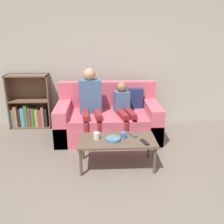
{
  "coord_description": "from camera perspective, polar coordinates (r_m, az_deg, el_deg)",
  "views": [
    {
      "loc": [
        -0.27,
        -1.95,
        1.86
      ],
      "look_at": [
        -0.1,
        1.64,
        0.63
      ],
      "focal_mm": 40.0,
      "sensor_mm": 36.0,
      "label": 1
    }
  ],
  "objects": [
    {
      "name": "wall_back",
      "position": [
        4.85,
        0.45,
        12.26
      ],
      "size": [
        12.0,
        0.06,
        2.6
      ],
      "color": "#B7B2A8",
      "rests_on": "ground_plane"
    },
    {
      "name": "couch",
      "position": [
        4.42,
        -0.85,
        -1.78
      ],
      "size": [
        1.76,
        0.97,
        0.91
      ],
      "color": "#DB5B70",
      "rests_on": "ground_plane"
    },
    {
      "name": "bookshelf",
      "position": [
        5.07,
        -18.15,
        0.85
      ],
      "size": [
        0.78,
        0.28,
        1.02
      ],
      "color": "brown",
      "rests_on": "ground_plane"
    },
    {
      "name": "coffee_table",
      "position": [
        3.44,
        1.17,
        -6.88
      ],
      "size": [
        1.05,
        0.52,
        0.41
      ],
      "color": "brown",
      "rests_on": "ground_plane"
    },
    {
      "name": "person_adult",
      "position": [
        4.21,
        -4.94,
        2.85
      ],
      "size": [
        0.4,
        0.69,
        1.22
      ],
      "rotation": [
        0.0,
        0.0,
        0.11
      ],
      "color": "maroon",
      "rests_on": "ground_plane"
    },
    {
      "name": "person_child",
      "position": [
        4.22,
        2.78,
        0.87
      ],
      "size": [
        0.37,
        0.69,
        0.97
      ],
      "rotation": [
        0.0,
        0.0,
        0.21
      ],
      "color": "maroon",
      "rests_on": "ground_plane"
    },
    {
      "name": "cup_near",
      "position": [
        3.41,
        -3.55,
        -5.46
      ],
      "size": [
        0.09,
        0.09,
        0.1
      ],
      "color": "silver",
      "rests_on": "coffee_table"
    },
    {
      "name": "cup_far",
      "position": [
        3.44,
        2.66,
        -5.31
      ],
      "size": [
        0.07,
        0.07,
        0.09
      ],
      "color": "#3D70B2",
      "rests_on": "coffee_table"
    },
    {
      "name": "tv_remote_0",
      "position": [
        3.34,
        7.49,
        -6.84
      ],
      "size": [
        0.1,
        0.18,
        0.02
      ],
      "rotation": [
        0.0,
        0.0,
        0.33
      ],
      "color": "black",
      "rests_on": "coffee_table"
    },
    {
      "name": "tv_remote_1",
      "position": [
        3.54,
        4.67,
        -5.18
      ],
      "size": [
        0.13,
        0.17,
        0.02
      ],
      "rotation": [
        0.0,
        0.0,
        0.53
      ],
      "color": "#47474C",
      "rests_on": "coffee_table"
    },
    {
      "name": "snack_bowl",
      "position": [
        3.37,
        0.21,
        -6.26
      ],
      "size": [
        0.2,
        0.2,
        0.05
      ],
      "color": "teal",
      "rests_on": "coffee_table"
    }
  ]
}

